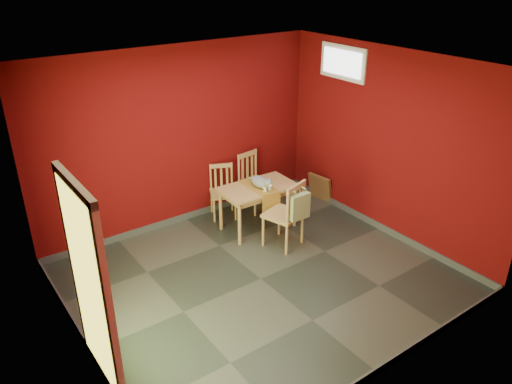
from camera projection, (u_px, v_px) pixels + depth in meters
ground at (261, 279)px, 6.44m from camera, size 4.50×4.50×0.00m
room_shell at (261, 276)px, 6.42m from camera, size 4.50×4.50×4.50m
doorway at (88, 282)px, 4.48m from camera, size 0.06×1.01×2.13m
window at (343, 63)px, 7.34m from camera, size 0.05×0.90×0.50m
outlet_plate at (267, 178)px, 8.61m from camera, size 0.08×0.02×0.12m
dining_table at (258, 192)px, 7.40m from camera, size 1.13×0.69×0.69m
table_runner at (263, 192)px, 7.31m from camera, size 0.34×0.66×0.33m
chair_far_left at (223, 191)px, 7.85m from camera, size 0.52×0.52×0.84m
chair_far_right at (254, 181)px, 8.07m from camera, size 0.49×0.49×0.94m
chair_near at (286, 213)px, 6.97m from camera, size 0.58×0.58×1.00m
tote_bag at (300, 207)px, 6.75m from camera, size 0.31×0.18×0.43m
cat at (260, 180)px, 7.30m from camera, size 0.36×0.49×0.22m
picture_frame at (320, 187)px, 8.43m from camera, size 0.20×0.46×0.45m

